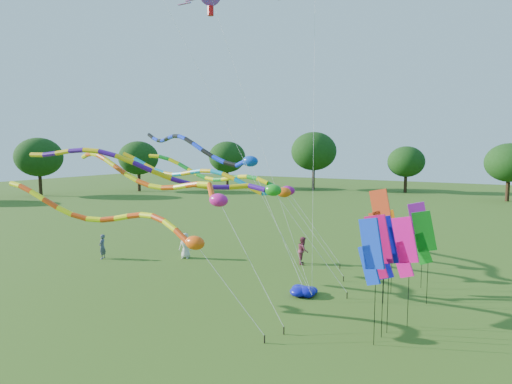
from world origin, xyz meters
The scene contains 20 objects.
ground centered at (0.00, 0.00, 0.00)m, with size 160.00×160.00×0.00m, color #2B5115.
tree_ring centered at (-3.19, -5.88, 5.17)m, with size 115.94×115.70×9.14m.
tube_kite_red centered at (-4.12, -1.08, 4.02)m, with size 12.92×1.63×6.00m.
tube_kite_orange centered at (-4.54, 1.70, 5.52)m, with size 14.18×2.77×7.41m.
tube_kite_purple centered at (-4.63, 2.56, 5.82)m, with size 16.23×4.70×7.72m.
tube_kite_blue centered at (-6.75, 7.88, 7.01)m, with size 15.50×6.24×8.73m.
tube_kite_cyan centered at (-4.83, 6.86, 5.27)m, with size 14.63×1.30×7.25m.
tube_kite_green centered at (-5.39, 9.66, 5.10)m, with size 14.00×1.13×7.16m.
banner_pole_red centered at (5.18, 5.40, 4.00)m, with size 1.16×0.22×5.27m.
banner_pole_violet centered at (6.35, 8.45, 3.15)m, with size 1.14×0.39×4.41m.
banner_pole_magenta_a centered at (5.95, 1.80, 3.40)m, with size 1.16×0.22×4.66m.
banner_pole_magenta_b centered at (6.61, 3.32, 3.17)m, with size 1.16×0.29×4.43m.
banner_pole_blue_a centered at (5.87, 1.10, 3.38)m, with size 1.10×0.54×4.64m.
banner_pole_blue_b centered at (6.03, 2.27, 3.30)m, with size 1.16×0.10×4.56m.
banner_pole_green centered at (6.92, 6.24, 3.04)m, with size 1.16×0.23×4.30m.
banner_pole_orange centered at (5.18, 7.01, 2.86)m, with size 1.16×0.11×4.12m.
blue_nylon_heap centered at (1.87, 4.88, 0.20)m, with size 1.54×1.21×0.47m.
person_a centered at (-7.53, 7.29, 0.82)m, with size 0.80×0.52×1.63m, color beige.
person_b centered at (-12.05, 4.56, 0.78)m, with size 0.57×0.38×1.57m, color #464A62.
person_c centered at (-0.41, 9.76, 0.83)m, with size 0.81×0.63×1.67m, color brown.
Camera 1 is at (9.64, -13.90, 7.08)m, focal length 30.00 mm.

